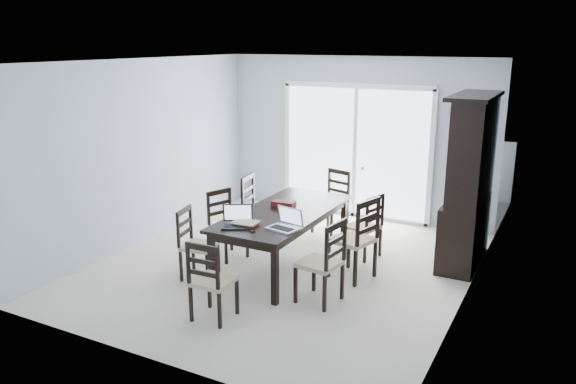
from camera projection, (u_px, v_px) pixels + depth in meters
name	position (u px, v px, depth m)	size (l,w,h in m)	color
floor	(284.00, 266.00, 7.28)	(5.00, 5.00, 0.00)	silver
ceiling	(284.00, 61.00, 6.59)	(5.00, 5.00, 0.00)	white
back_wall	(356.00, 138.00, 9.07)	(4.50, 0.02, 2.60)	#A1AEC1
wall_left	(144.00, 152.00, 7.94)	(0.02, 5.00, 2.60)	#A1AEC1
wall_right	(471.00, 191.00, 5.93)	(0.02, 5.00, 2.60)	#A1AEC1
balcony	(373.00, 203.00, 10.28)	(4.50, 2.00, 0.10)	gray
railing	(391.00, 161.00, 10.98)	(4.50, 0.06, 1.10)	#99999E
dining_table	(284.00, 217.00, 7.10)	(1.00, 2.20, 0.75)	black
china_hutch	(469.00, 183.00, 7.16)	(0.50, 1.38, 2.20)	black
sliding_door	(355.00, 151.00, 9.11)	(2.52, 0.05, 2.18)	silver
chair_left_near	(192.00, 236.00, 6.82)	(0.46, 0.45, 1.01)	black
chair_left_mid	(224.00, 217.00, 7.52)	(0.51, 0.50, 1.04)	black
chair_left_far	(255.00, 201.00, 8.07)	(0.48, 0.47, 1.12)	black
chair_right_near	(327.00, 254.00, 6.11)	(0.48, 0.47, 1.11)	black
chair_right_mid	(360.00, 230.00, 6.73)	(0.57, 0.56, 1.19)	black
chair_right_far	(368.00, 219.00, 7.43)	(0.49, 0.48, 1.02)	black
chair_end_near	(208.00, 273.00, 5.72)	(0.40, 0.41, 1.02)	black
chair_end_far	(334.00, 194.00, 8.48)	(0.51, 0.52, 1.10)	black
laptop_dark	(237.00, 222.00, 6.47)	(0.43, 0.38, 0.24)	black
laptop_silver	(283.00, 225.00, 6.38)	(0.39, 0.30, 0.24)	silver
book_stack	(245.00, 223.00, 6.53)	(0.31, 0.25, 0.05)	maroon
cell_phone	(251.00, 230.00, 6.35)	(0.12, 0.05, 0.01)	black
game_box	(284.00, 204.00, 7.26)	(0.30, 0.15, 0.08)	#45130D
hot_tub	(348.00, 177.00, 10.24)	(1.93, 1.80, 0.85)	brown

